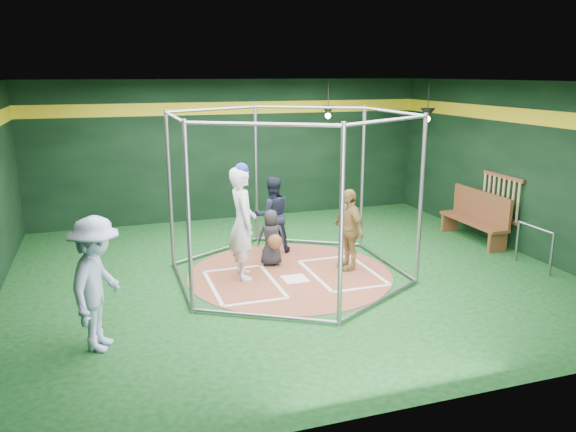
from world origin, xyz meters
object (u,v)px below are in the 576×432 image
object	(u,v)px
batter_figure	(242,222)
umpire	(272,215)
visitor_leopard	(349,229)
dugout_bench	(477,216)

from	to	relation	value
batter_figure	umpire	world-z (taller)	batter_figure
batter_figure	visitor_leopard	world-z (taller)	batter_figure
batter_figure	visitor_leopard	distance (m)	2.03
umpire	visitor_leopard	bearing A→B (deg)	130.09
visitor_leopard	batter_figure	bearing A→B (deg)	-103.26
visitor_leopard	umpire	bearing A→B (deg)	-151.74
visitor_leopard	dugout_bench	world-z (taller)	visitor_leopard
dugout_bench	umpire	bearing A→B (deg)	172.29
umpire	dugout_bench	size ratio (longest dim) A/B	0.82
visitor_leopard	dugout_bench	distance (m)	3.59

